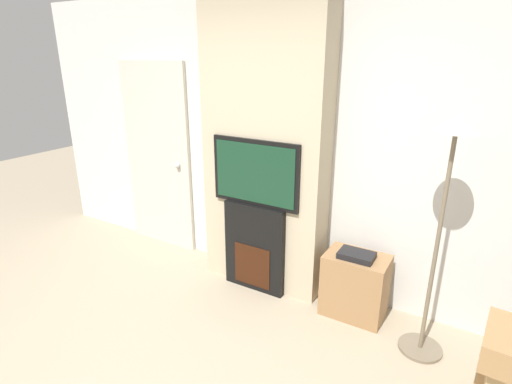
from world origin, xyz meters
name	(u,v)px	position (x,y,z in m)	size (l,w,h in m)	color
wall_back	(275,143)	(0.00, 2.03, 1.35)	(6.00, 0.06, 2.70)	silver
chimney_breast	(265,147)	(0.00, 1.84, 1.35)	(1.17, 0.31, 2.70)	#BCAD8E
fireplace	(256,247)	(0.00, 1.69, 0.42)	(0.61, 0.15, 0.85)	black
television	(256,173)	(0.00, 1.69, 1.15)	(0.85, 0.07, 0.60)	black
floor_lamp	(445,195)	(1.53, 1.58, 1.26)	(0.32, 0.32, 1.77)	#726651
media_stand	(355,284)	(0.94, 1.75, 0.28)	(0.52, 0.35, 0.60)	#997047
entry_door	(158,157)	(-1.45, 1.97, 1.04)	(0.91, 0.09, 2.07)	beige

